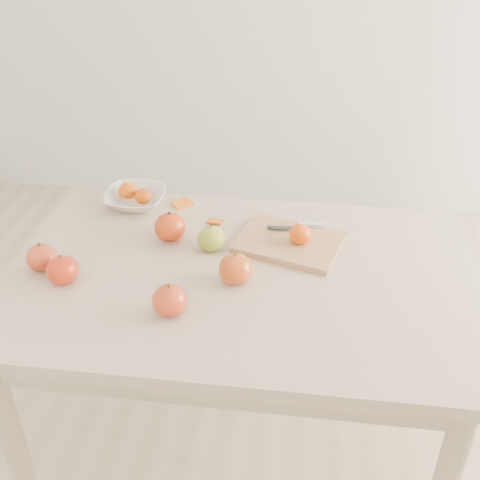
# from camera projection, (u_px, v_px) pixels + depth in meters

# --- Properties ---
(ground) EXTENTS (3.50, 3.50, 0.00)m
(ground) POSITION_uv_depth(u_px,v_px,m) (238.00, 455.00, 2.00)
(ground) COLOR #C6B293
(ground) RESTS_ON ground
(table) EXTENTS (1.20, 0.80, 0.75)m
(table) POSITION_uv_depth(u_px,v_px,m) (238.00, 302.00, 1.64)
(table) COLOR #CAB399
(table) RESTS_ON ground
(cutting_board) EXTENTS (0.33, 0.28, 0.02)m
(cutting_board) POSITION_uv_depth(u_px,v_px,m) (289.00, 242.00, 1.69)
(cutting_board) COLOR #AA7F55
(cutting_board) RESTS_ON table
(board_tangerine) EXTENTS (0.06, 0.06, 0.05)m
(board_tangerine) POSITION_uv_depth(u_px,v_px,m) (300.00, 234.00, 1.66)
(board_tangerine) COLOR #E85A08
(board_tangerine) RESTS_ON cutting_board
(fruit_bowl) EXTENTS (0.19, 0.19, 0.05)m
(fruit_bowl) POSITION_uv_depth(u_px,v_px,m) (136.00, 199.00, 1.88)
(fruit_bowl) COLOR white
(fruit_bowl) RESTS_ON table
(bowl_tangerine_near) EXTENTS (0.06, 0.06, 0.05)m
(bowl_tangerine_near) POSITION_uv_depth(u_px,v_px,m) (128.00, 190.00, 1.87)
(bowl_tangerine_near) COLOR #D56707
(bowl_tangerine_near) RESTS_ON fruit_bowl
(bowl_tangerine_far) EXTENTS (0.05, 0.05, 0.05)m
(bowl_tangerine_far) POSITION_uv_depth(u_px,v_px,m) (143.00, 196.00, 1.85)
(bowl_tangerine_far) COLOR #CC5507
(bowl_tangerine_far) RESTS_ON fruit_bowl
(orange_peel_a) EXTENTS (0.07, 0.07, 0.01)m
(orange_peel_a) POSITION_uv_depth(u_px,v_px,m) (182.00, 205.00, 1.89)
(orange_peel_a) COLOR orange
(orange_peel_a) RESTS_ON table
(orange_peel_b) EXTENTS (0.05, 0.04, 0.01)m
(orange_peel_b) POSITION_uv_depth(u_px,v_px,m) (215.00, 222.00, 1.80)
(orange_peel_b) COLOR #C7520E
(orange_peel_b) RESTS_ON table
(paring_knife) EXTENTS (0.17, 0.05, 0.01)m
(paring_knife) POSITION_uv_depth(u_px,v_px,m) (307.00, 225.00, 1.74)
(paring_knife) COLOR white
(paring_knife) RESTS_ON cutting_board
(apple_green) EXTENTS (0.08, 0.08, 0.07)m
(apple_green) POSITION_uv_depth(u_px,v_px,m) (211.00, 239.00, 1.66)
(apple_green) COLOR olive
(apple_green) RESTS_ON table
(apple_red_b) EXTENTS (0.08, 0.08, 0.07)m
(apple_red_b) POSITION_uv_depth(u_px,v_px,m) (63.00, 270.00, 1.53)
(apple_red_b) COLOR #A7070C
(apple_red_b) RESTS_ON table
(apple_red_e) EXTENTS (0.09, 0.09, 0.08)m
(apple_red_e) POSITION_uv_depth(u_px,v_px,m) (236.00, 269.00, 1.53)
(apple_red_e) COLOR #A52413
(apple_red_e) RESTS_ON table
(apple_red_a) EXTENTS (0.09, 0.09, 0.08)m
(apple_red_a) POSITION_uv_depth(u_px,v_px,m) (170.00, 227.00, 1.70)
(apple_red_a) COLOR #A51109
(apple_red_a) RESTS_ON table
(apple_red_d) EXTENTS (0.08, 0.08, 0.07)m
(apple_red_d) POSITION_uv_depth(u_px,v_px,m) (42.00, 257.00, 1.58)
(apple_red_d) COLOR maroon
(apple_red_d) RESTS_ON table
(apple_red_c) EXTENTS (0.09, 0.09, 0.08)m
(apple_red_c) POSITION_uv_depth(u_px,v_px,m) (170.00, 300.00, 1.43)
(apple_red_c) COLOR maroon
(apple_red_c) RESTS_ON table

